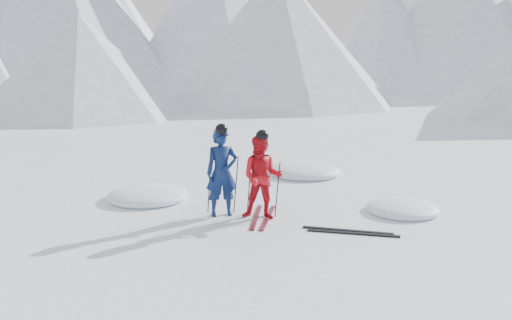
# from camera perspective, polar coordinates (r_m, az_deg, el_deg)

# --- Properties ---
(ground) EXTENTS (160.00, 160.00, 0.00)m
(ground) POSITION_cam_1_polar(r_m,az_deg,el_deg) (11.10, 10.30, -6.33)
(ground) COLOR white
(ground) RESTS_ON ground
(mountain_range) EXTENTS (106.15, 62.94, 15.53)m
(mountain_range) POSITION_cam_1_polar(r_m,az_deg,el_deg) (46.46, 15.75, 14.80)
(mountain_range) COLOR #B2BCD1
(mountain_range) RESTS_ON ground
(skier_blue) EXTENTS (0.77, 0.64, 1.81)m
(skier_blue) POSITION_cam_1_polar(r_m,az_deg,el_deg) (11.12, -3.61, -1.33)
(skier_blue) COLOR #0C1D49
(skier_blue) RESTS_ON ground
(skier_red) EXTENTS (0.83, 0.65, 1.71)m
(skier_red) POSITION_cam_1_polar(r_m,az_deg,el_deg) (10.89, 0.64, -1.82)
(skier_red) COLOR red
(skier_red) RESTS_ON ground
(pole_blue_left) EXTENTS (0.12, 0.08, 1.20)m
(pole_blue_left) POSITION_cam_1_polar(r_m,az_deg,el_deg) (11.39, -4.94, -2.61)
(pole_blue_left) COLOR black
(pole_blue_left) RESTS_ON ground
(pole_blue_right) EXTENTS (0.12, 0.07, 1.20)m
(pole_blue_right) POSITION_cam_1_polar(r_m,az_deg,el_deg) (11.38, -2.12, -2.58)
(pole_blue_right) COLOR black
(pole_blue_right) RESTS_ON ground
(pole_red_left) EXTENTS (0.12, 0.09, 1.14)m
(pole_red_left) POSITION_cam_1_polar(r_m,az_deg,el_deg) (11.24, -0.73, -2.92)
(pole_red_left) COLOR black
(pole_red_left) RESTS_ON ground
(pole_red_right) EXTENTS (0.12, 0.08, 1.14)m
(pole_red_right) POSITION_cam_1_polar(r_m,az_deg,el_deg) (11.07, 2.27, -3.13)
(pole_red_right) COLOR black
(pole_red_right) RESTS_ON ground
(ski_worn_left) EXTENTS (0.14, 1.70, 0.03)m
(ski_worn_left) POSITION_cam_1_polar(r_m,az_deg,el_deg) (11.12, 0.02, -6.03)
(ski_worn_left) COLOR black
(ski_worn_left) RESTS_ON ground
(ski_worn_right) EXTENTS (0.16, 1.70, 0.03)m
(ski_worn_right) POSITION_cam_1_polar(r_m,az_deg,el_deg) (11.10, 1.25, -6.08)
(ski_worn_right) COLOR black
(ski_worn_right) RESTS_ON ground
(ski_loose_a) EXTENTS (1.70, 0.32, 0.03)m
(ski_loose_a) POSITION_cam_1_polar(r_m,az_deg,el_deg) (10.45, 9.61, -7.33)
(ski_loose_a) COLOR black
(ski_loose_a) RESTS_ON ground
(ski_loose_b) EXTENTS (1.70, 0.26, 0.03)m
(ski_loose_b) POSITION_cam_1_polar(r_m,az_deg,el_deg) (10.31, 10.20, -7.60)
(ski_loose_b) COLOR black
(ski_loose_b) RESTS_ON ground
(snow_lumps) EXTENTS (7.38, 5.24, 0.45)m
(snow_lumps) POSITION_cam_1_polar(r_m,az_deg,el_deg) (13.52, 1.45, -3.02)
(snow_lumps) COLOR white
(snow_lumps) RESTS_ON ground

